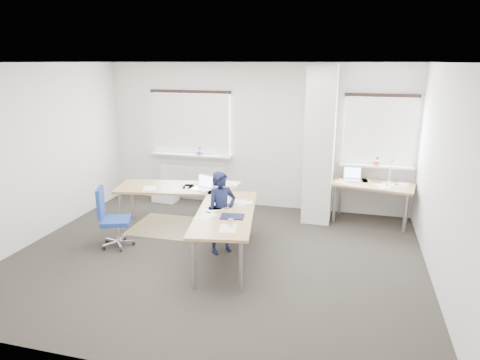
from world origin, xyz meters
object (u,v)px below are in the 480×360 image
(desk_main, at_px, (202,200))
(task_chair, at_px, (115,230))
(desk_side, at_px, (372,186))
(person, at_px, (222,213))

(desk_main, bearing_deg, task_chair, -165.52)
(desk_side, xyz_separation_m, person, (-2.21, -1.88, -0.06))
(desk_main, bearing_deg, person, -46.30)
(desk_side, height_order, person, person)
(task_chair, height_order, person, person)
(desk_main, relative_size, person, 2.23)
(person, bearing_deg, desk_main, 99.61)
(desk_main, distance_m, desk_side, 3.07)
(task_chair, relative_size, person, 0.77)
(person, bearing_deg, task_chair, 144.37)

